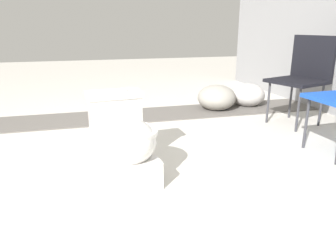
{
  "coord_description": "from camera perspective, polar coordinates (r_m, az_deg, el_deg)",
  "views": [
    {
      "loc": [
        2.17,
        -0.16,
        0.94
      ],
      "look_at": [
        0.2,
        0.36,
        0.3
      ],
      "focal_mm": 35.0,
      "sensor_mm": 36.0,
      "label": 1
    }
  ],
  "objects": [
    {
      "name": "ground_plane",
      "position": [
        2.37,
        -9.73,
        -6.17
      ],
      "size": [
        14.0,
        14.0,
        0.0
      ],
      "primitive_type": "plane",
      "color": "beige"
    },
    {
      "name": "gravel_strip",
      "position": [
        3.52,
        -3.45,
        1.99
      ],
      "size": [
        0.56,
        8.0,
        0.01
      ],
      "primitive_type": "cube",
      "color": "#605B56",
      "rests_on": "ground"
    },
    {
      "name": "toilet",
      "position": [
        2.11,
        -7.89,
        -2.72
      ],
      "size": [
        0.66,
        0.43,
        0.52
      ],
      "rotation": [
        0.0,
        0.0,
        0.1
      ],
      "color": "white",
      "rests_on": "ground"
    },
    {
      "name": "folding_chair_left",
      "position": [
        3.4,
        22.69,
        8.87
      ],
      "size": [
        0.55,
        0.55,
        0.83
      ],
      "rotation": [
        0.0,
        0.0,
        -1.26
      ],
      "color": "black",
      "rests_on": "ground"
    },
    {
      "name": "boulder_near",
      "position": [
        3.75,
        8.47,
        4.93
      ],
      "size": [
        0.6,
        0.61,
        0.28
      ],
      "primitive_type": "ellipsoid",
      "rotation": [
        0.0,
        0.0,
        2.22
      ],
      "color": "gray",
      "rests_on": "ground"
    },
    {
      "name": "boulder_far",
      "position": [
        4.0,
        13.7,
        5.29
      ],
      "size": [
        0.42,
        0.42,
        0.27
      ],
      "primitive_type": "ellipsoid",
      "rotation": [
        0.0,
        0.0,
        1.51
      ],
      "color": "#B7B2AD",
      "rests_on": "ground"
    }
  ]
}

